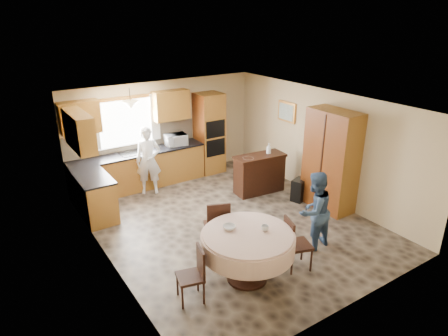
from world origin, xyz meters
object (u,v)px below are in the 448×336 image
object	(u,v)px
chair_back	(218,224)
oven_tower	(209,133)
dining_table	(248,243)
chair_left	(195,272)
chair_right	(294,241)
person_dining	(314,211)
cupboard	(331,160)
person_sink	(148,161)
sideboard	(259,175)

from	to	relation	value
chair_back	oven_tower	bearing A→B (deg)	-97.09
dining_table	chair_left	world-z (taller)	chair_left
dining_table	chair_back	world-z (taller)	chair_back
chair_right	person_dining	bearing A→B (deg)	-49.77
cupboard	person_sink	xyz separation A→B (m)	(-2.98, 2.85, -0.28)
chair_back	chair_right	world-z (taller)	chair_back
cupboard	dining_table	distance (m)	3.24
chair_right	person_sink	world-z (taller)	person_sink
oven_tower	dining_table	distance (m)	4.78
chair_back	chair_left	bearing A→B (deg)	64.84
oven_tower	chair_back	world-z (taller)	oven_tower
dining_table	person_dining	size ratio (longest dim) A/B	1.01
cupboard	dining_table	xyz separation A→B (m)	(-3.02, -1.10, -0.43)
sideboard	chair_back	world-z (taller)	chair_back
dining_table	chair_right	size ratio (longest dim) A/B	1.59
dining_table	chair_back	bearing A→B (deg)	87.79
cupboard	chair_left	world-z (taller)	cupboard
chair_left	chair_back	bearing A→B (deg)	146.62
oven_tower	chair_back	size ratio (longest dim) A/B	2.11
chair_back	person_sink	size ratio (longest dim) A/B	0.62
oven_tower	chair_right	distance (m)	4.70
chair_left	person_sink	distance (m)	4.05
oven_tower	sideboard	distance (m)	1.92
dining_table	person_sink	distance (m)	3.96
chair_left	person_dining	distance (m)	2.52
sideboard	person_sink	distance (m)	2.64
oven_tower	sideboard	world-z (taller)	oven_tower
oven_tower	chair_left	xyz separation A→B (m)	(-2.89, -4.30, -0.58)
chair_left	chair_right	bearing A→B (deg)	96.72
chair_right	person_sink	distance (m)	4.22
person_dining	dining_table	bearing A→B (deg)	-1.09
oven_tower	sideboard	size ratio (longest dim) A/B	1.73
sideboard	person_dining	size ratio (longest dim) A/B	0.83
dining_table	person_sink	bearing A→B (deg)	89.50
sideboard	dining_table	world-z (taller)	sideboard
person_sink	person_dining	xyz separation A→B (m)	(1.53, -3.84, -0.07)
oven_tower	person_dining	size ratio (longest dim) A/B	1.43
cupboard	chair_right	xyz separation A→B (m)	(-2.19, -1.29, -0.58)
person_sink	sideboard	bearing A→B (deg)	-9.66
chair_left	person_dining	size ratio (longest dim) A/B	0.59
oven_tower	cupboard	bearing A→B (deg)	-71.73
cupboard	chair_right	size ratio (longest dim) A/B	2.34
chair_right	cupboard	bearing A→B (deg)	-41.36
sideboard	chair_back	bearing A→B (deg)	-138.58
cupboard	person_sink	world-z (taller)	cupboard
chair_back	chair_right	xyz separation A→B (m)	(0.79, -1.13, -0.04)
sideboard	cupboard	distance (m)	1.77
dining_table	person_dining	world-z (taller)	person_dining
chair_back	chair_right	bearing A→B (deg)	147.25
sideboard	dining_table	distance (m)	3.39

